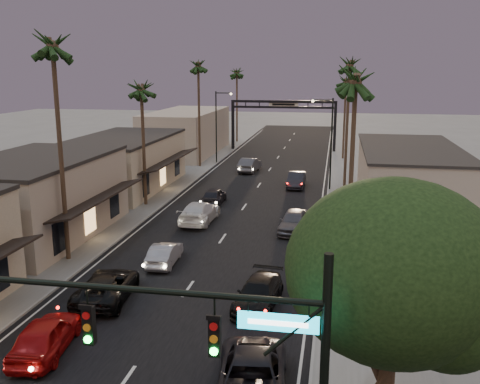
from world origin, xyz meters
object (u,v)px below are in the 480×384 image
at_px(palm_lb, 52,39).
at_px(corner_tree, 396,278).
at_px(traffic_signal, 243,357).
at_px(curbside_black, 258,294).
at_px(palm_lc, 141,84).
at_px(oncoming_silver, 165,254).
at_px(palm_ra, 356,74).
at_px(curbside_near, 251,380).
at_px(streetlight_left, 218,121).
at_px(palm_rc, 346,79).
at_px(arch, 283,113).
at_px(oncoming_red, 45,335).
at_px(palm_far, 237,70).
at_px(palm_ld, 198,63).
at_px(oncoming_pickup, 107,286).
at_px(streetlight_right, 329,136).
at_px(palm_rb, 350,61).

bearing_deg(palm_lb, corner_tree, -38.83).
relative_size(corner_tree, palm_lb, 0.58).
height_order(traffic_signal, palm_lb, palm_lb).
bearing_deg(curbside_black, palm_lc, 129.85).
xyz_separation_m(corner_tree, oncoming_silver, (-11.91, 15.01, -5.32)).
height_order(palm_lc, palm_ra, palm_ra).
relative_size(oncoming_silver, curbside_near, 0.72).
distance_m(streetlight_left, palm_rc, 17.42).
bearing_deg(arch, palm_ra, -79.41).
height_order(oncoming_red, oncoming_silver, oncoming_red).
xyz_separation_m(palm_ra, palm_far, (-16.90, 54.00, 0.00)).
xyz_separation_m(palm_lb, palm_rc, (17.20, 42.00, -2.92)).
bearing_deg(palm_lc, palm_ld, 90.00).
distance_m(traffic_signal, oncoming_silver, 20.64).
relative_size(palm_lb, palm_ld, 1.07).
bearing_deg(palm_lc, streetlight_left, 85.63).
bearing_deg(palm_far, oncoming_pickup, -85.76).
height_order(corner_tree, streetlight_right, streetlight_right).
xyz_separation_m(streetlight_left, palm_far, (-1.38, 20.00, 6.11)).
height_order(streetlight_right, palm_far, palm_far).
bearing_deg(oncoming_pickup, oncoming_red, 81.00).
height_order(palm_lb, palm_rb, palm_lb).
relative_size(oncoming_pickup, curbside_black, 1.11).
xyz_separation_m(palm_rb, oncoming_red, (-12.68, -32.54, -11.63)).
height_order(oncoming_red, oncoming_pickup, oncoming_red).
relative_size(palm_rb, curbside_near, 2.55).
xyz_separation_m(palm_lb, curbside_black, (12.70, -4.50, -12.69)).
bearing_deg(palm_rc, curbside_black, -95.53).
bearing_deg(curbside_black, traffic_signal, -77.92).
xyz_separation_m(traffic_signal, palm_far, (-13.99, 74.00, 6.36)).
xyz_separation_m(palm_rc, palm_far, (-16.90, 14.00, 0.97)).
distance_m(palm_lc, palm_rc, 32.86).
distance_m(corner_tree, oncoming_red, 15.06).
bearing_deg(palm_rb, traffic_signal, -94.16).
height_order(arch, oncoming_silver, arch).
distance_m(arch, oncoming_silver, 47.85).
bearing_deg(oncoming_red, traffic_signal, 134.71).
height_order(palm_lb, palm_ra, palm_lb).
xyz_separation_m(corner_tree, arch, (-9.48, 62.55, -0.45)).
xyz_separation_m(arch, palm_rc, (8.60, -6.00, 4.94)).
bearing_deg(oncoming_silver, palm_far, -86.91).
bearing_deg(oncoming_pickup, palm_rc, -110.48).
relative_size(arch, streetlight_left, 1.69).
distance_m(streetlight_right, palm_rc, 19.75).
bearing_deg(oncoming_silver, curbside_black, 139.91).
bearing_deg(palm_lb, traffic_signal, -51.56).
xyz_separation_m(palm_ra, curbside_near, (-3.62, -14.24, -10.67)).
bearing_deg(streetlight_left, palm_rc, 21.14).
bearing_deg(curbside_black, arch, 99.85).
distance_m(palm_ld, palm_far, 23.02).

